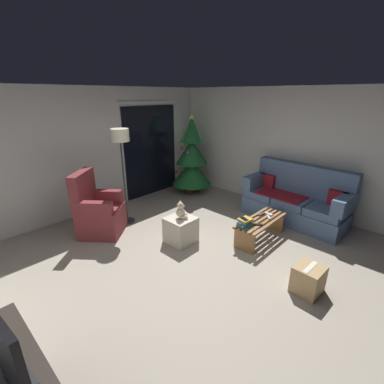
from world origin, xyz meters
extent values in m
plane|color=#9E9384|center=(0.00, 0.00, 0.00)|extent=(7.00, 7.00, 0.00)
cube|color=silver|center=(0.00, 3.06, 1.25)|extent=(5.72, 0.12, 2.50)
cube|color=silver|center=(2.86, 0.00, 1.25)|extent=(0.12, 6.00, 2.50)
cube|color=silver|center=(1.38, 2.99, 1.10)|extent=(1.60, 0.02, 2.20)
cube|color=black|center=(1.38, 2.97, 1.05)|extent=(1.50, 0.02, 2.10)
cube|color=slate|center=(2.25, -0.26, 0.17)|extent=(0.86, 1.94, 0.34)
cube|color=slate|center=(2.20, -0.88, 0.41)|extent=(0.71, 0.63, 0.14)
cube|color=slate|center=(2.23, -0.26, 0.41)|extent=(0.71, 0.63, 0.14)
cube|color=slate|center=(2.26, 0.36, 0.41)|extent=(0.71, 0.63, 0.14)
cube|color=slate|center=(2.55, -0.28, 0.78)|extent=(0.30, 1.91, 0.60)
cube|color=slate|center=(2.20, -1.13, 0.62)|extent=(0.77, 0.24, 0.28)
cube|color=slate|center=(2.30, 0.61, 0.62)|extent=(0.77, 0.24, 0.28)
cube|color=maroon|center=(2.22, -0.01, 0.49)|extent=(0.65, 0.93, 0.02)
cube|color=maroon|center=(2.37, -0.97, 0.62)|extent=(0.14, 0.33, 0.28)
cube|color=maroon|center=(2.45, 0.43, 0.62)|extent=(0.14, 0.33, 0.28)
cube|color=olive|center=(1.18, -0.34, 0.35)|extent=(1.10, 0.05, 0.04)
cube|color=olive|center=(1.18, -0.26, 0.35)|extent=(1.10, 0.05, 0.04)
cube|color=olive|center=(1.18, -0.17, 0.35)|extent=(1.10, 0.05, 0.04)
cube|color=olive|center=(1.18, -0.08, 0.35)|extent=(1.10, 0.05, 0.04)
cube|color=olive|center=(1.18, 0.01, 0.35)|extent=(1.10, 0.05, 0.04)
cube|color=olive|center=(0.69, -0.17, 0.17)|extent=(0.05, 0.36, 0.34)
cube|color=olive|center=(1.67, -0.17, 0.17)|extent=(0.05, 0.36, 0.34)
cube|color=silver|center=(1.43, -0.16, 0.38)|extent=(0.07, 0.16, 0.02)
cube|color=#ADADB2|center=(1.32, -0.23, 0.38)|extent=(0.14, 0.14, 0.02)
cube|color=black|center=(0.95, -0.23, 0.38)|extent=(0.12, 0.16, 0.02)
cube|color=#333338|center=(1.33, -0.07, 0.38)|extent=(0.16, 0.06, 0.02)
cube|color=#285684|center=(0.80, -0.10, 0.39)|extent=(0.27, 0.21, 0.03)
cube|color=#337042|center=(0.77, -0.11, 0.41)|extent=(0.26, 0.19, 0.03)
cube|color=#285684|center=(0.79, -0.08, 0.44)|extent=(0.26, 0.18, 0.03)
cube|color=#B79333|center=(0.79, -0.09, 0.48)|extent=(0.23, 0.20, 0.03)
cube|color=black|center=(0.77, -0.08, 0.50)|extent=(0.12, 0.16, 0.01)
cylinder|color=#4C1E19|center=(2.08, 2.29, 0.05)|extent=(0.36, 0.36, 0.10)
cylinder|color=brown|center=(2.08, 2.29, 0.16)|extent=(0.08, 0.08, 0.12)
cone|color=#195628|center=(2.08, 2.29, 0.51)|extent=(0.97, 0.97, 0.58)
cone|color=#195628|center=(2.08, 2.29, 1.04)|extent=(0.77, 0.77, 0.58)
cone|color=#195628|center=(2.08, 2.29, 1.56)|extent=(0.57, 0.57, 0.58)
sphere|color=red|center=(2.21, 2.44, 1.38)|extent=(0.06, 0.06, 0.06)
sphere|color=#1E8C33|center=(1.79, 2.53, 0.72)|extent=(0.06, 0.06, 0.06)
sphere|color=white|center=(2.41, 2.19, 0.81)|extent=(0.06, 0.06, 0.06)
sphere|color=red|center=(2.21, 2.49, 1.24)|extent=(0.06, 0.06, 0.06)
sphere|color=gold|center=(1.85, 2.37, 1.24)|extent=(0.06, 0.06, 0.06)
sphere|color=#B233A5|center=(2.32, 2.44, 1.06)|extent=(0.06, 0.06, 0.06)
sphere|color=#B233A5|center=(1.99, 2.55, 1.09)|extent=(0.06, 0.06, 0.06)
sphere|color=red|center=(1.93, 2.70, 0.48)|extent=(0.06, 0.06, 0.06)
sphere|color=#B233A5|center=(1.82, 2.18, 1.07)|extent=(0.06, 0.06, 0.06)
sphere|color=blue|center=(2.06, 2.06, 1.27)|extent=(0.06, 0.06, 0.06)
sphere|color=#1E8C33|center=(2.28, 2.71, 0.37)|extent=(0.06, 0.06, 0.06)
cone|color=#EAD14C|center=(2.08, 2.29, 1.86)|extent=(0.14, 0.14, 0.12)
cube|color=maroon|center=(-0.55, 1.99, 0.16)|extent=(0.96, 0.96, 0.31)
cube|color=maroon|center=(-0.55, 1.99, 0.40)|extent=(0.96, 0.96, 0.18)
cube|color=maroon|center=(-0.73, 2.20, 0.81)|extent=(0.62, 0.56, 0.64)
cube|color=maroon|center=(-0.33, 2.16, 0.60)|extent=(0.48, 0.53, 0.22)
cube|color=maroon|center=(-0.75, 1.80, 0.60)|extent=(0.48, 0.53, 0.22)
cylinder|color=#2D2D30|center=(0.00, 2.06, 0.01)|extent=(0.28, 0.28, 0.02)
cylinder|color=#2D2D30|center=(0.00, 2.06, 0.80)|extent=(0.03, 0.03, 1.55)
cylinder|color=beige|center=(0.00, 2.06, 1.67)|extent=(0.32, 0.32, 0.22)
cube|color=black|center=(-2.50, -0.56, 0.75)|extent=(0.40, 1.40, 0.04)
cube|color=black|center=(-2.50, -0.56, 0.78)|extent=(0.23, 0.38, 0.03)
cube|color=black|center=(-2.50, -0.56, 0.83)|extent=(0.04, 0.06, 0.06)
cube|color=beige|center=(0.19, 0.76, 0.22)|extent=(0.44, 0.44, 0.44)
cylinder|color=beige|center=(0.26, 0.75, 0.47)|extent=(0.12, 0.12, 0.06)
cylinder|color=beige|center=(0.20, 0.68, 0.47)|extent=(0.12, 0.12, 0.06)
sphere|color=beige|center=(0.19, 0.76, 0.54)|extent=(0.15, 0.15, 0.15)
sphere|color=beige|center=(0.19, 0.76, 0.66)|extent=(0.11, 0.11, 0.11)
sphere|color=#F4E5C1|center=(0.22, 0.72, 0.65)|extent=(0.04, 0.04, 0.04)
sphere|color=beige|center=(0.21, 0.79, 0.71)|extent=(0.04, 0.04, 0.04)
sphere|color=beige|center=(0.16, 0.73, 0.71)|extent=(0.04, 0.04, 0.04)
sphere|color=beige|center=(0.25, 0.80, 0.55)|extent=(0.06, 0.06, 0.06)
sphere|color=beige|center=(0.15, 0.69, 0.55)|extent=(0.06, 0.06, 0.06)
cube|color=tan|center=(0.44, -1.26, 0.18)|extent=(0.37, 0.34, 0.35)
cube|color=beige|center=(0.44, -1.26, 0.36)|extent=(0.31, 0.08, 0.00)
camera|label=1|loc=(-2.55, -2.08, 2.35)|focal=24.90mm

